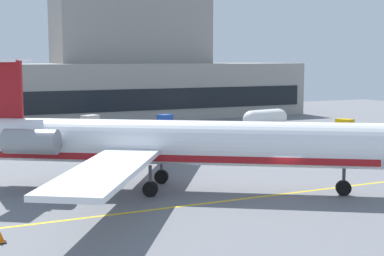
# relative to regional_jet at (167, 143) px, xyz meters

# --- Properties ---
(ground) EXTENTS (120.00, 120.00, 0.11)m
(ground) POSITION_rel_regional_jet_xyz_m (5.95, -4.16, -2.99)
(ground) COLOR slate
(terminal_building) EXTENTS (61.11, 14.62, 18.97)m
(terminal_building) POSITION_rel_regional_jet_xyz_m (7.91, 43.34, 3.39)
(terminal_building) COLOR gray
(terminal_building) RESTS_ON ground
(regional_jet) EXTENTS (28.04, 23.56, 8.05)m
(regional_jet) POSITION_rel_regional_jet_xyz_m (0.00, 0.00, 0.00)
(regional_jet) COLOR white
(regional_jet) RESTS_ON ground
(baggage_tug) EXTENTS (2.98, 3.34, 2.25)m
(baggage_tug) POSITION_rel_regional_jet_xyz_m (2.05, 25.12, -1.94)
(baggage_tug) COLOR silver
(baggage_tug) RESTS_ON ground
(pushback_tractor) EXTENTS (3.39, 2.82, 2.03)m
(pushback_tractor) POSITION_rel_regional_jet_xyz_m (24.23, 12.82, -2.02)
(pushback_tractor) COLOR #E5B20C
(pushback_tractor) RESTS_ON ground
(belt_loader) EXTENTS (2.96, 3.25, 2.27)m
(belt_loader) POSITION_rel_regional_jet_xyz_m (9.40, 22.36, -1.95)
(belt_loader) COLOR #1E4CB2
(belt_loader) RESTS_ON ground
(fuel_tank) EXTENTS (6.02, 2.66, 2.32)m
(fuel_tank) POSITION_rel_regional_jet_xyz_m (21.46, 22.71, -1.63)
(fuel_tank) COLOR white
(fuel_tank) RESTS_ON ground
(safety_cone_alpha) EXTENTS (0.47, 0.47, 0.55)m
(safety_cone_alpha) POSITION_rel_regional_jet_xyz_m (9.25, 7.33, -2.70)
(safety_cone_alpha) COLOR orange
(safety_cone_alpha) RESTS_ON ground
(safety_cone_bravo) EXTENTS (0.47, 0.47, 0.55)m
(safety_cone_bravo) POSITION_rel_regional_jet_xyz_m (-10.49, -6.19, -2.70)
(safety_cone_bravo) COLOR orange
(safety_cone_bravo) RESTS_ON ground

